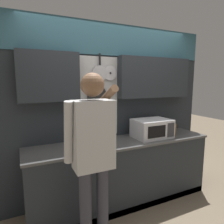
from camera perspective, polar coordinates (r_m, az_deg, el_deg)
ground_plane at (r=3.17m, az=2.92°, el=-24.14°), size 14.00×14.00×0.00m
base_cabinet_counter at (r=2.95m, az=3.02°, el=-16.78°), size 2.59×0.60×0.91m
back_wall_unit at (r=2.92m, az=1.01°, el=4.36°), size 3.16×0.20×2.52m
microwave at (r=2.98m, az=11.33°, el=-4.61°), size 0.53×0.39×0.27m
knife_block at (r=3.20m, az=16.29°, el=-4.57°), size 0.12×0.16×0.26m
utensil_crock at (r=2.54m, az=-7.63°, el=-8.09°), size 0.12×0.12×0.31m
person at (r=1.96m, az=-5.45°, el=-10.24°), size 0.54×0.66×1.80m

